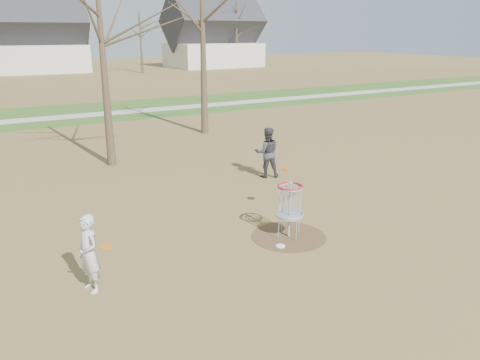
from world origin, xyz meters
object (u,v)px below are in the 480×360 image
at_px(disc_grounded, 280,246).
at_px(disc_golf_basket, 290,201).
at_px(player_standing, 89,254).
at_px(player_throwing, 267,152).

distance_m(disc_grounded, disc_golf_basket, 1.09).
bearing_deg(player_standing, disc_golf_basket, 76.50).
xyz_separation_m(player_standing, disc_golf_basket, (4.70, 0.15, 0.15)).
bearing_deg(disc_grounded, player_throwing, 60.57).
relative_size(disc_grounded, disc_golf_basket, 0.16).
relative_size(player_standing, disc_grounded, 6.98).
height_order(player_throwing, disc_grounded, player_throwing).
distance_m(player_throwing, disc_grounded, 5.53).
relative_size(player_standing, player_throwing, 0.90).
xyz_separation_m(disc_grounded, disc_golf_basket, (0.49, 0.37, 0.89)).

